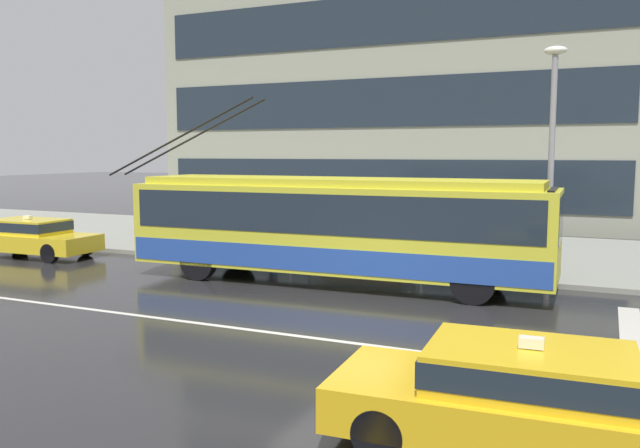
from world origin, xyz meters
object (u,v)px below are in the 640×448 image
Objects in this scene: taxi_oncoming_near at (520,394)px; pedestrian_at_shelter at (274,202)px; trolleybus at (336,225)px; street_lamp at (552,141)px; pedestrian_approaching_curb at (477,214)px; taxi_queued_behind_bus at (31,236)px; bus_shelter at (358,200)px.

taxi_oncoming_near is 2.19× the size of pedestrian_at_shelter.
trolleybus is 2.10× the size of street_lamp.
street_lamp is at bearing 93.14° from taxi_oncoming_near.
pedestrian_at_shelter is 7.01m from pedestrian_approaching_curb.
trolleybus is 2.81× the size of taxi_queued_behind_bus.
taxi_oncoming_near is at bearing -54.96° from trolleybus.
pedestrian_approaching_curb is at bearing 143.04° from street_lamp.
pedestrian_approaching_curb is at bearing 17.45° from taxi_queued_behind_bus.
street_lamp reaches higher than pedestrian_approaching_curb.
trolleybus is at bearing -152.84° from street_lamp.
taxi_oncoming_near is 15.83m from pedestrian_at_shelter.
bus_shelter is 3.53m from pedestrian_at_shelter.
pedestrian_at_shelter is at bearing -177.59° from pedestrian_approaching_curb.
street_lamp reaches higher than trolleybus.
trolleybus is at bearing -79.47° from bus_shelter.
pedestrian_at_shelter is (7.12, 4.15, 1.08)m from taxi_queued_behind_bus.
taxi_oncoming_near is 2.32× the size of pedestrian_approaching_curb.
pedestrian_at_shelter reaches higher than taxi_queued_behind_bus.
pedestrian_at_shelter is at bearing 167.87° from bus_shelter.
trolleybus is 5.26m from pedestrian_approaching_curb.
pedestrian_at_shelter is 9.59m from street_lamp.
trolleybus reaches higher than taxi_oncoming_near.
pedestrian_approaching_curb reaches higher than taxi_queued_behind_bus.
taxi_oncoming_near is 12.98m from pedestrian_approaching_curb.
taxi_oncoming_near is 11.39m from street_lamp.
taxi_oncoming_near is 0.71× the size of street_lamp.
taxi_oncoming_near is at bearing -86.86° from street_lamp.
bus_shelter is at bearing -12.13° from pedestrian_at_shelter.
street_lamp is at bearing -8.62° from pedestrian_at_shelter.
pedestrian_at_shelter is (-4.07, 4.07, 0.22)m from trolleybus.
taxi_queued_behind_bus is 1.09× the size of bus_shelter.
trolleybus is 11.22m from taxi_queued_behind_bus.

